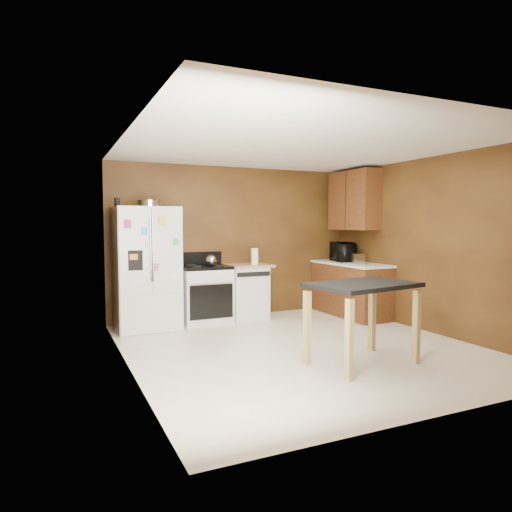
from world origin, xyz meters
TOP-DOWN VIEW (x-y plane):
  - floor at (0.00, 0.00)m, footprint 4.50×4.50m
  - ceiling at (0.00, 0.00)m, footprint 4.50×4.50m
  - wall_back at (0.00, 2.25)m, footprint 4.20×0.00m
  - wall_front at (0.00, -2.25)m, footprint 4.20×0.00m
  - wall_left at (-2.10, 0.00)m, footprint 0.00×4.50m
  - wall_right at (2.10, 0.00)m, footprint 0.00×4.50m
  - roasting_pan at (-1.51, 1.82)m, footprint 0.37×0.37m
  - pen_cup at (-1.97, 1.73)m, footprint 0.08×0.08m
  - kettle at (-0.56, 1.82)m, footprint 0.17×0.17m
  - paper_towel at (0.18, 1.82)m, footprint 0.15×0.15m
  - green_canister at (0.30, 2.04)m, footprint 0.11×0.11m
  - toaster at (1.73, 1.16)m, footprint 0.19×0.26m
  - microwave at (1.82, 1.72)m, footprint 0.49×0.62m
  - refrigerator at (-1.55, 1.86)m, footprint 0.90×0.80m
  - gas_range at (-0.64, 1.92)m, footprint 0.76×0.68m
  - dishwasher at (0.08, 1.95)m, footprint 0.78×0.63m
  - right_cabinets at (1.84, 1.48)m, footprint 0.63×1.58m
  - island at (0.27, -0.86)m, footprint 1.26×0.94m

SIDE VIEW (x-z plane):
  - floor at x=0.00m, z-range 0.00..0.00m
  - dishwasher at x=0.08m, z-range 0.01..0.90m
  - gas_range at x=-0.64m, z-range -0.09..1.01m
  - island at x=0.27m, z-range 0.31..1.22m
  - refrigerator at x=-1.55m, z-range 0.00..1.80m
  - right_cabinets at x=1.84m, z-range -0.32..2.13m
  - green_canister at x=0.30m, z-range 0.89..1.00m
  - toaster at x=1.73m, z-range 0.90..1.07m
  - kettle at x=-0.56m, z-range 0.90..1.07m
  - paper_towel at x=0.18m, z-range 0.89..1.16m
  - microwave at x=1.82m, z-range 0.90..1.20m
  - wall_back at x=0.00m, z-range -0.85..3.35m
  - wall_front at x=0.00m, z-range -0.85..3.35m
  - wall_left at x=-2.10m, z-range -1.00..3.50m
  - wall_right at x=2.10m, z-range -1.00..3.50m
  - roasting_pan at x=-1.51m, z-range 1.80..1.89m
  - pen_cup at x=-1.97m, z-range 1.80..1.92m
  - ceiling at x=0.00m, z-range 2.50..2.50m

